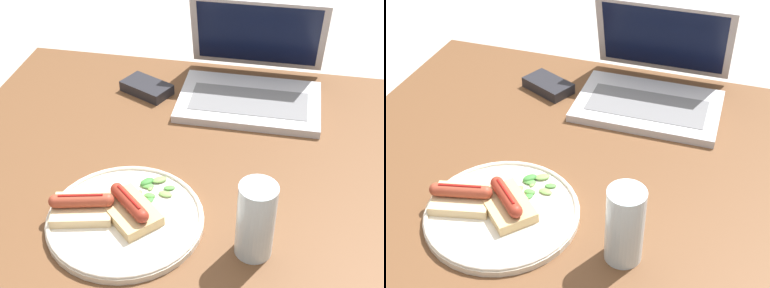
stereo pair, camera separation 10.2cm
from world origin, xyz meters
TOP-DOWN VIEW (x-y plane):
  - desk at (0.00, 0.00)m, footprint 1.02×0.86m
  - laptop at (0.10, 0.29)m, footprint 0.32×0.28m
  - plate at (-0.08, -0.17)m, footprint 0.28×0.28m
  - sausage_toast_left at (-0.07, -0.17)m, footprint 0.13×0.13m
  - sausage_toast_middle at (-0.15, -0.18)m, footprint 0.12×0.10m
  - salad_pile at (-0.05, -0.09)m, footprint 0.07×0.08m
  - drinking_glass at (0.15, -0.20)m, footprint 0.06×0.06m
  - external_drive at (-0.15, 0.26)m, footprint 0.13×0.11m

SIDE VIEW (x-z plane):
  - desk at x=0.00m, z-range 0.26..0.99m
  - plate at x=-0.08m, z-range 0.73..0.74m
  - external_drive at x=-0.15m, z-range 0.73..0.75m
  - salad_pile at x=-0.05m, z-range 0.74..0.75m
  - sausage_toast_middle at x=-0.15m, z-range 0.73..0.78m
  - sausage_toast_left at x=-0.07m, z-range 0.73..0.78m
  - laptop at x=0.10m, z-range 0.66..0.87m
  - drinking_glass at x=0.15m, z-range 0.73..0.87m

